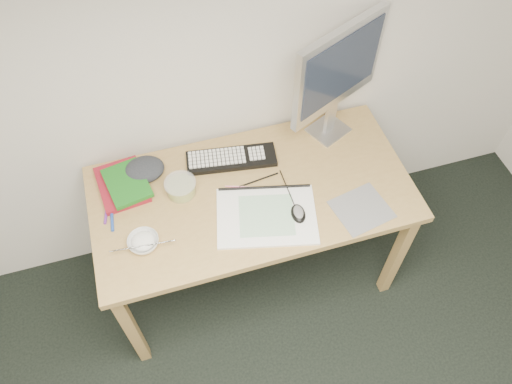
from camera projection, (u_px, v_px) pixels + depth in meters
desk at (252, 202)px, 2.24m from camera, size 1.40×0.70×0.75m
mousepad at (362, 209)px, 2.12m from camera, size 0.26×0.24×0.00m
sketchpad at (266, 216)px, 2.10m from camera, size 0.47×0.39×0.01m
keyboard at (231, 159)px, 2.27m from camera, size 0.42×0.19×0.02m
monitor at (338, 71)px, 2.09m from camera, size 0.47×0.24×0.58m
mouse at (298, 212)px, 2.08m from camera, size 0.07×0.10×0.03m
rice_bowl at (144, 242)px, 2.01m from camera, size 0.15×0.15×0.04m
chopsticks at (143, 246)px, 1.97m from camera, size 0.25×0.04×0.02m
fruit_tub at (181, 187)px, 2.15m from camera, size 0.15×0.15×0.07m
book_red at (122, 185)px, 2.18m from camera, size 0.22×0.28×0.03m
book_green at (127, 183)px, 2.16m from camera, size 0.21×0.26×0.02m
cloth_lump at (144, 170)px, 2.21m from camera, size 0.17×0.15×0.06m
pencil_pink at (245, 187)px, 2.19m from camera, size 0.17×0.07×0.01m
pencil_tan at (251, 187)px, 2.19m from camera, size 0.16×0.07×0.01m
pencil_black at (259, 180)px, 2.21m from camera, size 0.19×0.03×0.01m
marker_blue at (112, 217)px, 2.09m from camera, size 0.02×0.15×0.01m
marker_orange at (138, 192)px, 2.17m from camera, size 0.03×0.14×0.01m
marker_purple at (107, 210)px, 2.11m from camera, size 0.04×0.13×0.01m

